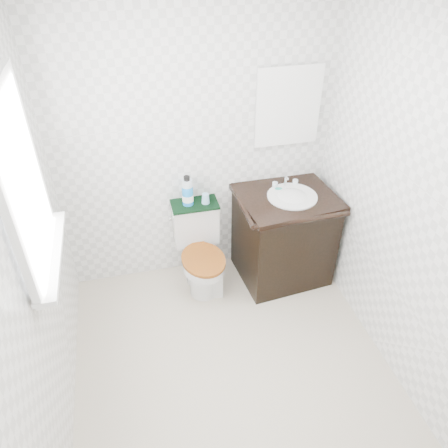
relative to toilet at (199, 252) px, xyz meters
name	(u,v)px	position (x,y,z in m)	size (l,w,h in m)	color
floor	(234,370)	(0.05, -0.97, -0.32)	(2.40, 2.40, 0.00)	#C3B39D
wall_back	(196,145)	(0.05, 0.23, 0.88)	(2.40, 2.40, 0.00)	white
wall_front	(329,447)	(0.05, -2.17, 0.88)	(2.40, 2.40, 0.00)	white
wall_left	(27,269)	(-1.05, -0.97, 0.88)	(2.40, 2.40, 0.00)	white
wall_right	(412,211)	(1.15, -0.97, 0.88)	(2.40, 2.40, 0.00)	white
window	(21,184)	(-1.02, -0.72, 1.23)	(0.02, 0.70, 0.90)	white
mirror	(288,107)	(0.77, 0.20, 1.13)	(0.50, 0.02, 0.60)	silver
toilet	(199,252)	(0.00, 0.00, 0.00)	(0.39, 0.62, 0.72)	silver
vanity	(284,234)	(0.72, -0.07, 0.11)	(0.82, 0.72, 0.92)	black
trash_bin	(212,279)	(0.07, -0.17, -0.17)	(0.24, 0.21, 0.30)	silver
towel	(195,204)	(0.00, 0.12, 0.41)	(0.38, 0.22, 0.02)	black
mouthwash_bottle	(187,192)	(-0.05, 0.12, 0.53)	(0.09, 0.09, 0.26)	blue
cup	(206,198)	(0.09, 0.11, 0.46)	(0.07, 0.07, 0.08)	#7BAECA
soap_bar	(279,189)	(0.68, 0.03, 0.51)	(0.07, 0.05, 0.02)	#187466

